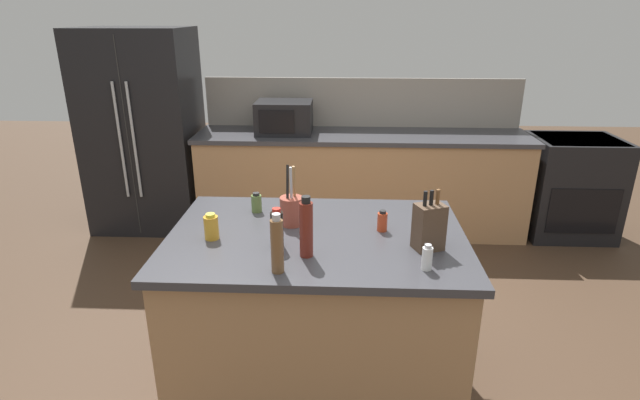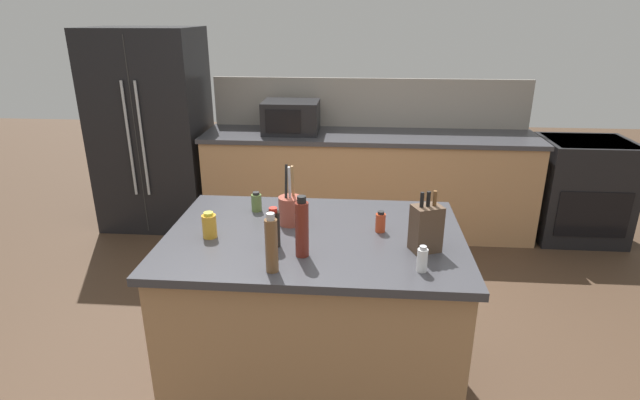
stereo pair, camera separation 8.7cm
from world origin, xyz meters
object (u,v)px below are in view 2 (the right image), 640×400
Objects in this scene: utensil_crock at (290,209)px; spice_jar_paprika at (380,222)px; honey_jar at (209,226)px; pepper_grinder at (271,244)px; soy_sauce_bottle at (274,228)px; microwave at (291,117)px; range_oven at (581,189)px; vinegar_bottle at (302,228)px; knife_block at (426,228)px; salt_shaker at (422,259)px; spice_jar_oregano at (256,202)px; refrigerator at (153,130)px.

spice_jar_paprika is (0.47, -0.06, -0.03)m from utensil_crock.
honey_jar is 0.49× the size of pepper_grinder.
spice_jar_paprika is at bearing 22.15° from soy_sauce_bottle.
microwave is 2.10m from utensil_crock.
soy_sauce_bottle is 0.73× the size of pepper_grinder.
soy_sauce_bottle reaches higher than range_oven.
knife_block is at bearing 10.21° from vinegar_bottle.
soy_sauce_bottle is (0.24, -2.35, -0.05)m from microwave.
honey_jar is 1.11× the size of salt_shaker.
microwave reaches higher than spice_jar_paprika.
salt_shaker is at bearing -36.52° from spice_jar_oregano.
spice_jar_paprika is at bearing 113.76° from knife_block.
pepper_grinder is 0.64m from salt_shaker.
pepper_grinder is 0.66m from spice_jar_paprika.
spice_jar_paprika is (-0.16, 0.40, -0.00)m from salt_shaker.
microwave is 2.58× the size of soy_sauce_bottle.
range_oven is 1.83× the size of microwave.
refrigerator reaches higher than microwave.
knife_block is at bearing -20.78° from utensil_crock.
microwave is 2.27m from spice_jar_paprika.
spice_jar_paprika reaches higher than range_oven.
utensil_crock is at bearing -52.89° from refrigerator.
microwave reaches higher than soy_sauce_bottle.
soy_sauce_bottle is at bearing -56.75° from refrigerator.
microwave reaches higher than spice_jar_oregano.
soy_sauce_bottle is 0.55m from spice_jar_paprika.
microwave is at bearing 98.88° from vinegar_bottle.
knife_block reaches higher than honey_jar.
honey_jar is at bearing -140.38° from range_oven.
knife_block is 0.72m from pepper_grinder.
refrigerator reaches higher than spice_jar_paprika.
vinegar_bottle is (1.72, -2.49, 0.15)m from refrigerator.
spice_jar_oregano is (0.06, -1.91, -0.09)m from microwave.
range_oven is 3.21m from utensil_crock.
microwave is 4.51× the size of spice_jar_oregano.
vinegar_bottle is 1.08× the size of pepper_grinder.
salt_shaker is (0.84, -0.62, 0.00)m from spice_jar_oregano.
knife_block is (-1.71, -2.33, 0.59)m from range_oven.
pepper_grinder is 2.44× the size of spice_jar_paprika.
utensil_crock is 0.27m from soy_sauce_bottle.
vinegar_bottle is (0.10, -0.35, 0.05)m from utensil_crock.
microwave is at bearing 109.67° from salt_shaker.
spice_jar_paprika is (2.08, -2.19, 0.06)m from refrigerator.
soy_sauce_bottle is at bearing -135.84° from range_oven.
microwave is 2.60m from pepper_grinder.
range_oven is 3.43× the size of pepper_grinder.
pepper_grinder is (-0.01, -0.51, 0.04)m from utensil_crock.
refrigerator is at bearing 127.11° from utensil_crock.
knife_block reaches higher than pepper_grinder.
soy_sauce_bottle is (-0.71, -0.01, -0.02)m from knife_block.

